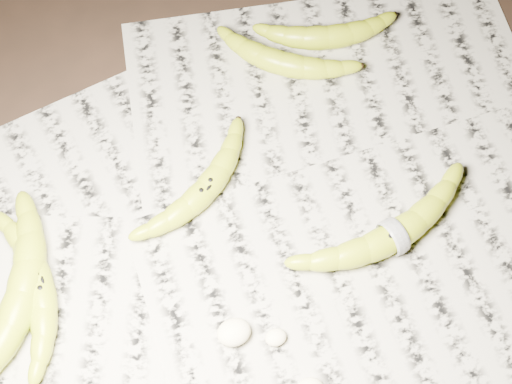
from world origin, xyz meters
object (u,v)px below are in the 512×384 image
object	(u,v)px
banana_upper_b	(327,36)
banana_upper_a	(282,61)
banana_left_a	(39,285)
banana_center	(205,188)
banana_taped	(394,236)
banana_left_b	(22,295)

from	to	relation	value
banana_upper_b	banana_upper_a	bearing A→B (deg)	-151.66
banana_left_a	banana_upper_b	bearing A→B (deg)	-63.81
banana_center	banana_taped	world-z (taller)	banana_taped
banana_left_b	banana_taped	distance (m)	0.44
banana_left_a	banana_upper_a	size ratio (longest dim) A/B	1.09
banana_taped	banana_left_a	bearing A→B (deg)	157.77
banana_left_b	banana_upper_a	size ratio (longest dim) A/B	1.24
banana_left_b	banana_taped	xyz separation A→B (m)	(0.43, -0.08, -0.00)
banana_taped	banana_upper_b	distance (m)	0.31
banana_left_a	banana_upper_b	world-z (taller)	banana_upper_b
banana_left_a	banana_taped	bearing A→B (deg)	-101.57
banana_left_a	banana_center	distance (m)	0.23
banana_upper_a	banana_upper_b	distance (m)	0.08
banana_center	banana_left_b	bearing A→B (deg)	161.74
banana_upper_a	banana_upper_b	xyz separation A→B (m)	(0.08, 0.02, 0.00)
banana_taped	banana_left_b	bearing A→B (deg)	159.19
banana_left_a	banana_taped	xyz separation A→B (m)	(0.41, -0.08, 0.00)
banana_left_b	banana_taped	world-z (taller)	banana_left_b
banana_center	banana_upper_a	distance (m)	0.22
banana_left_a	banana_upper_b	distance (m)	0.51
banana_left_b	banana_upper_b	size ratio (longest dim) A/B	1.28
banana_left_b	banana_left_a	bearing A→B (deg)	-43.58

